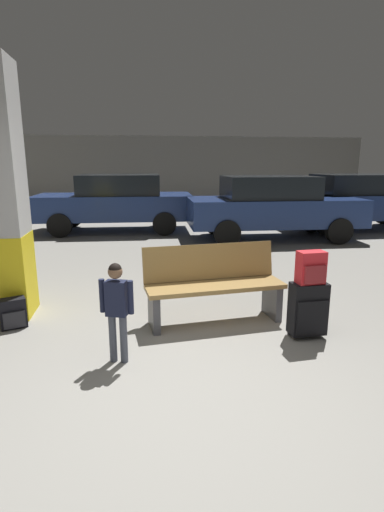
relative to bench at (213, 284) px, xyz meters
The scene contains 10 objects.
ground_plane 2.57m from the bench, 102.88° to the left, with size 18.00×18.00×0.10m, color gray.
garage_back_wall 11.37m from the bench, 92.84° to the left, with size 18.00×0.12×2.80m, color slate.
bench is the anchor object (origin of this frame).
suitcase 1.10m from the bench, 34.74° to the right, with size 0.39×0.24×0.60m.
backpack_bright 1.14m from the bench, 34.75° to the right, with size 0.29×0.21×0.34m.
child 1.39m from the bench, 141.61° to the right, with size 0.31×0.23×0.96m.
backpack_dark_floor 2.30m from the bench, behind, with size 0.32×0.27×0.34m.
parked_car_side 7.84m from the bench, 47.71° to the left, with size 4.12×1.84×1.51m.
parked_car_far 6.67m from the bench, 101.54° to the left, with size 4.17×1.94×1.51m.
parked_car_near 5.42m from the bench, 63.25° to the left, with size 4.16×1.92×1.51m.
Camera 1 is at (-0.35, -2.79, 1.83)m, focal length 27.80 mm.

